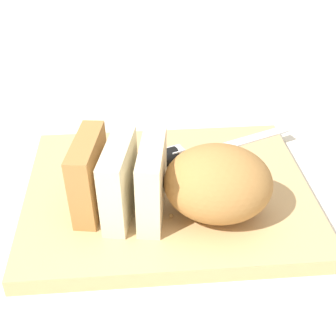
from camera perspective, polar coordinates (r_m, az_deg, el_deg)
name	(u,v)px	position (r m, az deg, el deg)	size (l,w,h in m)	color
ground_plane	(168,199)	(0.64, 0.00, -3.83)	(3.00, 3.00, 0.00)	silver
cutting_board	(168,193)	(0.63, 0.00, -3.06)	(0.37, 0.30, 0.02)	tan
bread_loaf	(180,182)	(0.55, 1.44, -1.68)	(0.24, 0.14, 0.09)	#A8753D
bread_knife	(179,155)	(0.67, 1.34, 1.58)	(0.24, 0.12, 0.02)	silver
crumb_near_knife	(202,162)	(0.66, 4.12, 0.68)	(0.01, 0.01, 0.01)	tan
crumb_near_loaf	(172,216)	(0.57, 0.50, -5.79)	(0.01, 0.01, 0.01)	tan
crumb_stray_left	(111,189)	(0.62, -6.89, -2.49)	(0.01, 0.01, 0.01)	tan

